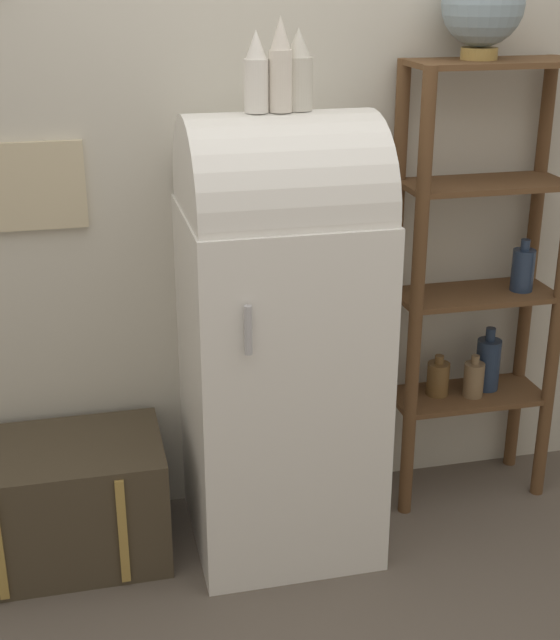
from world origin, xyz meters
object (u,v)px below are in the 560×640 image
object	(u,v)px
refrigerator	(280,331)
vase_left	(256,74)
vase_center	(281,68)
suitcase_trunk	(61,502)
vase_right	(298,72)
globe	(483,5)

from	to	relation	value
refrigerator	vase_left	bearing A→B (deg)	-175.27
refrigerator	vase_center	world-z (taller)	vase_center
suitcase_trunk	vase_right	world-z (taller)	vase_right
vase_left	vase_center	bearing A→B (deg)	-3.67
refrigerator	suitcase_trunk	size ratio (longest dim) A/B	2.15
vase_right	suitcase_trunk	bearing A→B (deg)	178.04
refrigerator	vase_center	distance (m)	0.87
vase_center	vase_left	bearing A→B (deg)	176.33
suitcase_trunk	globe	size ratio (longest dim) A/B	2.28
vase_center	vase_right	bearing A→B (deg)	22.20
globe	vase_right	distance (m)	0.71
suitcase_trunk	globe	xyz separation A→B (m)	(1.51, 0.12, 1.63)
refrigerator	globe	bearing A→B (deg)	12.59
suitcase_trunk	vase_center	world-z (taller)	vase_center
vase_center	suitcase_trunk	bearing A→B (deg)	176.04
vase_left	vase_center	size ratio (longest dim) A/B	0.86
vase_center	refrigerator	bearing A→B (deg)	95.67
suitcase_trunk	globe	world-z (taller)	globe
suitcase_trunk	vase_right	xyz separation A→B (m)	(0.84, -0.03, 1.45)
globe	suitcase_trunk	bearing A→B (deg)	-175.43
refrigerator	globe	size ratio (longest dim) A/B	4.89
vase_left	vase_center	xyz separation A→B (m)	(0.08, -0.00, 0.02)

